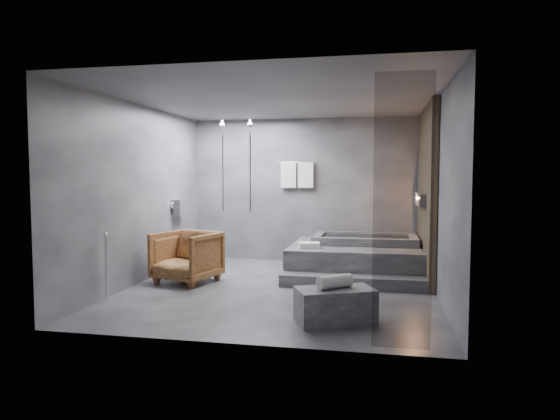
# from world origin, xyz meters

# --- Properties ---
(room) EXTENTS (5.00, 5.04, 2.82)m
(room) POSITION_xyz_m (0.40, 0.24, 1.73)
(room) COLOR #2E2E31
(room) RESTS_ON ground
(tub_deck) EXTENTS (2.20, 2.00, 0.50)m
(tub_deck) POSITION_xyz_m (1.05, 1.45, 0.25)
(tub_deck) COLOR #343436
(tub_deck) RESTS_ON ground
(tub_step) EXTENTS (2.20, 0.36, 0.18)m
(tub_step) POSITION_xyz_m (1.05, 0.27, 0.09)
(tub_step) COLOR #343436
(tub_step) RESTS_ON ground
(concrete_bench) EXTENTS (1.00, 0.79, 0.39)m
(concrete_bench) POSITION_xyz_m (0.95, -1.56, 0.20)
(concrete_bench) COLOR #38383B
(concrete_bench) RESTS_ON ground
(driftwood_chair) EXTENTS (1.09, 1.10, 0.81)m
(driftwood_chair) POSITION_xyz_m (-1.55, 0.16, 0.41)
(driftwood_chair) COLOR #492812
(driftwood_chair) RESTS_ON ground
(rolled_towel) EXTENTS (0.43, 0.40, 0.15)m
(rolled_towel) POSITION_xyz_m (0.94, -1.54, 0.47)
(rolled_towel) COLOR white
(rolled_towel) RESTS_ON concrete_bench
(deck_towel) EXTENTS (0.38, 0.30, 0.09)m
(deck_towel) POSITION_xyz_m (0.31, 0.86, 0.54)
(deck_towel) COLOR white
(deck_towel) RESTS_ON tub_deck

